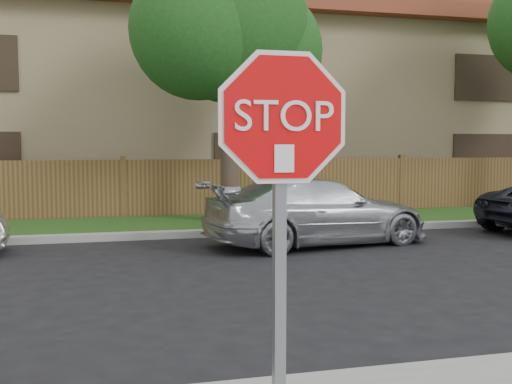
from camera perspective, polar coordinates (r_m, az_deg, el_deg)
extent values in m
cube|color=gray|center=(12.92, -12.03, -4.13)|extent=(70.00, 0.30, 0.15)
cube|color=#1E4714|center=(14.56, -12.27, -3.22)|extent=(70.00, 3.00, 0.12)
cube|color=brown|center=(16.07, -12.51, 0.16)|extent=(70.00, 0.12, 1.60)
cube|color=#9D8861|center=(21.65, -13.04, 7.09)|extent=(34.00, 8.00, 6.00)
cube|color=brown|center=(22.04, -13.20, 15.56)|extent=(35.20, 9.20, 0.50)
cube|color=brown|center=(22.16, -13.23, 17.08)|extent=(33.00, 5.50, 0.70)
cylinder|color=#382B21|center=(14.62, -2.52, 4.39)|extent=(0.44, 0.44, 3.92)
sphere|color=#194816|center=(14.90, -2.56, 15.76)|extent=(3.80, 3.80, 3.80)
sphere|color=#194816|center=(15.29, 0.61, 13.35)|extent=(3.00, 3.00, 3.00)
sphere|color=#194816|center=(14.32, -5.47, 15.07)|extent=(3.20, 3.20, 3.20)
cube|color=gray|center=(3.40, 2.22, -8.28)|extent=(0.06, 0.06, 2.30)
cylinder|color=white|center=(3.26, 2.60, 7.09)|extent=(1.01, 0.02, 1.01)
cylinder|color=red|center=(3.25, 2.66, 7.10)|extent=(0.93, 0.02, 0.93)
cube|color=white|center=(3.23, 2.71, 3.21)|extent=(0.11, 0.00, 0.15)
imported|color=#B7BABF|center=(12.01, 5.88, -1.84)|extent=(4.87, 2.65, 1.34)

